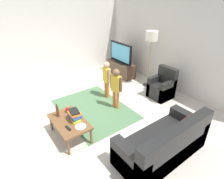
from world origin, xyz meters
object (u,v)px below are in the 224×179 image
at_px(tv_stand, 121,69).
at_px(tv_remote, 68,128).
at_px(child_center, 116,85).
at_px(bottle, 57,111).
at_px(couch, 165,145).
at_px(armchair, 162,88).
at_px(soda_can, 67,110).
at_px(tv, 121,53).
at_px(floor_lamp, 152,39).
at_px(child_near_tv, 107,76).
at_px(coffee_table, 69,123).
at_px(plate, 81,127).
at_px(book_stack, 75,115).

distance_m(tv_stand, tv_remote, 3.80).
distance_m(child_center, bottle, 1.60).
distance_m(couch, armchair, 2.35).
relative_size(bottle, soda_can, 2.61).
bearing_deg(tv, armchair, -0.53).
relative_size(floor_lamp, bottle, 5.69).
xyz_separation_m(child_near_tv, coffee_table, (0.93, -1.61, -0.29)).
distance_m(tv, plate, 3.69).
bearing_deg(floor_lamp, tv_remote, -73.42).
relative_size(armchair, floor_lamp, 0.51).
bearing_deg(tv_remote, child_near_tv, 118.35).
xyz_separation_m(tv, book_stack, (2.02, -2.84, -0.31)).
bearing_deg(armchair, tv, 179.47).
bearing_deg(tv, child_near_tv, -52.32).
height_order(tv_stand, couch, couch).
xyz_separation_m(book_stack, bottle, (-0.33, -0.24, 0.02)).
xyz_separation_m(tv_stand, child_near_tv, (1.04, -1.37, 0.42)).
relative_size(child_near_tv, plate, 5.01).
relative_size(tv_remote, soda_can, 1.42).
bearing_deg(soda_can, child_near_tv, 112.74).
distance_m(tv_stand, book_stack, 3.52).
xyz_separation_m(child_center, tv_remote, (0.54, -1.60, -0.24)).
bearing_deg(bottle, tv_remote, 0.00).
relative_size(tv, book_stack, 3.68).
height_order(book_stack, soda_can, book_stack).
height_order(floor_lamp, child_near_tv, floor_lamp).
bearing_deg(plate, tv_stand, 128.53).
height_order(tv, armchair, tv).
bearing_deg(bottle, tv, 118.81).
bearing_deg(child_near_tv, tv_stand, 127.25).
relative_size(couch, floor_lamp, 1.01).
height_order(child_near_tv, soda_can, child_near_tv).
bearing_deg(armchair, soda_can, -96.54).
xyz_separation_m(floor_lamp, child_center, (0.43, -1.66, -0.87)).
bearing_deg(plate, tv, 128.73).
height_order(child_center, tv_remote, child_center).
height_order(armchair, child_center, child_center).
bearing_deg(tv_remote, child_center, 103.25).
height_order(bottle, soda_can, bottle).
height_order(couch, child_near_tv, child_near_tv).
bearing_deg(armchair, couch, -48.91).
distance_m(armchair, coffee_table, 2.94).
bearing_deg(tv, soda_can, -59.66).
bearing_deg(floor_lamp, tv, -171.97).
bearing_deg(bottle, child_center, 91.28).
height_order(couch, floor_lamp, floor_lamp).
bearing_deg(armchair, child_near_tv, -125.89).
height_order(child_center, soda_can, child_center).
xyz_separation_m(couch, floor_lamp, (-2.32, 1.96, 1.25)).
bearing_deg(child_center, plate, -65.20).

